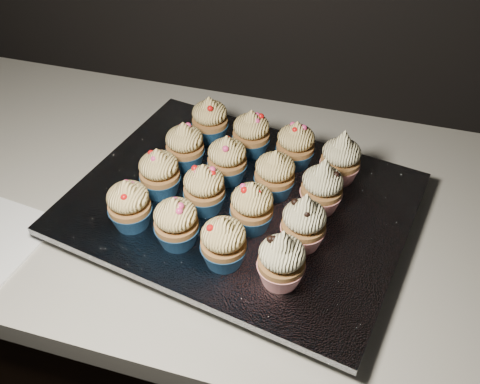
# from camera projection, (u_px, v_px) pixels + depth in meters

# --- Properties ---
(cabinet) EXTENTS (2.40, 0.60, 0.86)m
(cabinet) POSITION_uv_depth(u_px,v_px,m) (200.00, 341.00, 1.21)
(cabinet) COLOR black
(cabinet) RESTS_ON ground
(worktop) EXTENTS (2.44, 0.64, 0.04)m
(worktop) POSITION_uv_depth(u_px,v_px,m) (187.00, 196.00, 0.91)
(worktop) COLOR beige
(worktop) RESTS_ON cabinet
(baking_tray) EXTENTS (0.52, 0.43, 0.02)m
(baking_tray) POSITION_uv_depth(u_px,v_px,m) (240.00, 210.00, 0.84)
(baking_tray) COLOR black
(baking_tray) RESTS_ON worktop
(foil_lining) EXTENTS (0.56, 0.47, 0.01)m
(foil_lining) POSITION_uv_depth(u_px,v_px,m) (240.00, 202.00, 0.83)
(foil_lining) COLOR silver
(foil_lining) RESTS_ON baking_tray
(cupcake_0) EXTENTS (0.06, 0.06, 0.08)m
(cupcake_0) POSITION_uv_depth(u_px,v_px,m) (129.00, 205.00, 0.76)
(cupcake_0) COLOR navy
(cupcake_0) RESTS_ON foil_lining
(cupcake_1) EXTENTS (0.06, 0.06, 0.08)m
(cupcake_1) POSITION_uv_depth(u_px,v_px,m) (176.00, 223.00, 0.73)
(cupcake_1) COLOR navy
(cupcake_1) RESTS_ON foil_lining
(cupcake_2) EXTENTS (0.06, 0.06, 0.08)m
(cupcake_2) POSITION_uv_depth(u_px,v_px,m) (224.00, 242.00, 0.71)
(cupcake_2) COLOR navy
(cupcake_2) RESTS_ON foil_lining
(cupcake_3) EXTENTS (0.06, 0.06, 0.10)m
(cupcake_3) POSITION_uv_depth(u_px,v_px,m) (282.00, 260.00, 0.68)
(cupcake_3) COLOR red
(cupcake_3) RESTS_ON foil_lining
(cupcake_4) EXTENTS (0.06, 0.06, 0.08)m
(cupcake_4) POSITION_uv_depth(u_px,v_px,m) (160.00, 173.00, 0.81)
(cupcake_4) COLOR navy
(cupcake_4) RESTS_ON foil_lining
(cupcake_5) EXTENTS (0.06, 0.06, 0.08)m
(cupcake_5) POSITION_uv_depth(u_px,v_px,m) (204.00, 189.00, 0.79)
(cupcake_5) COLOR navy
(cupcake_5) RESTS_ON foil_lining
(cupcake_6) EXTENTS (0.06, 0.06, 0.08)m
(cupcake_6) POSITION_uv_depth(u_px,v_px,m) (252.00, 207.00, 0.76)
(cupcake_6) COLOR navy
(cupcake_6) RESTS_ON foil_lining
(cupcake_7) EXTENTS (0.06, 0.06, 0.10)m
(cupcake_7) POSITION_uv_depth(u_px,v_px,m) (304.00, 223.00, 0.73)
(cupcake_7) COLOR red
(cupcake_7) RESTS_ON foil_lining
(cupcake_8) EXTENTS (0.06, 0.06, 0.08)m
(cupcake_8) POSITION_uv_depth(u_px,v_px,m) (185.00, 146.00, 0.86)
(cupcake_8) COLOR navy
(cupcake_8) RESTS_ON foil_lining
(cupcake_9) EXTENTS (0.06, 0.06, 0.08)m
(cupcake_9) POSITION_uv_depth(u_px,v_px,m) (227.00, 160.00, 0.84)
(cupcake_9) COLOR navy
(cupcake_9) RESTS_ON foil_lining
(cupcake_10) EXTENTS (0.06, 0.06, 0.08)m
(cupcake_10) POSITION_uv_depth(u_px,v_px,m) (275.00, 174.00, 0.81)
(cupcake_10) COLOR navy
(cupcake_10) RESTS_ON foil_lining
(cupcake_11) EXTENTS (0.06, 0.06, 0.10)m
(cupcake_11) POSITION_uv_depth(u_px,v_px,m) (322.00, 187.00, 0.78)
(cupcake_11) COLOR red
(cupcake_11) RESTS_ON foil_lining
(cupcake_12) EXTENTS (0.06, 0.06, 0.08)m
(cupcake_12) POSITION_uv_depth(u_px,v_px,m) (210.00, 120.00, 0.91)
(cupcake_12) COLOR navy
(cupcake_12) RESTS_ON foil_lining
(cupcake_13) EXTENTS (0.06, 0.06, 0.08)m
(cupcake_13) POSITION_uv_depth(u_px,v_px,m) (251.00, 134.00, 0.89)
(cupcake_13) COLOR navy
(cupcake_13) RESTS_ON foil_lining
(cupcake_14) EXTENTS (0.06, 0.06, 0.08)m
(cupcake_14) POSITION_uv_depth(u_px,v_px,m) (295.00, 145.00, 0.86)
(cupcake_14) COLOR navy
(cupcake_14) RESTS_ON foil_lining
(cupcake_15) EXTENTS (0.06, 0.06, 0.10)m
(cupcake_15) POSITION_uv_depth(u_px,v_px,m) (341.00, 159.00, 0.83)
(cupcake_15) COLOR red
(cupcake_15) RESTS_ON foil_lining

